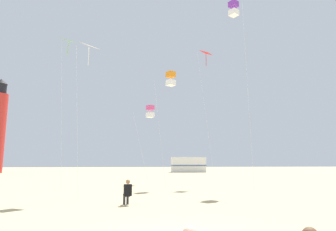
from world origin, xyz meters
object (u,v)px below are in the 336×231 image
(kite_diamond_scarlet, at_px, (206,59))
(kite_box_rainbow, at_px, (150,112))
(kite_box_orange, at_px, (171,79))
(kite_diamond_white, at_px, (88,51))
(kite_diamond_lime, at_px, (68,47))
(kite_flyer_standing, at_px, (127,191))
(kite_box_violet, at_px, (234,9))
(rv_van_white, at_px, (188,165))

(kite_diamond_scarlet, bearing_deg, kite_box_rainbow, 145.98)
(kite_box_orange, bearing_deg, kite_box_rainbow, 105.88)
(kite_diamond_white, height_order, kite_diamond_lime, kite_diamond_lime)
(kite_flyer_standing, bearing_deg, kite_box_violet, -154.83)
(kite_flyer_standing, height_order, kite_diamond_white, kite_diamond_white)
(kite_diamond_scarlet, bearing_deg, kite_diamond_lime, -173.67)
(kite_box_orange, bearing_deg, kite_box_violet, -26.20)
(kite_box_violet, relative_size, rv_van_white, 2.18)
(kite_flyer_standing, bearing_deg, kite_box_orange, -123.85)
(kite_diamond_white, bearing_deg, kite_box_violet, 19.78)
(kite_box_orange, bearing_deg, kite_diamond_white, -133.14)
(kite_box_orange, bearing_deg, kite_flyer_standing, -109.97)
(kite_diamond_scarlet, xyz_separation_m, kite_box_orange, (-3.36, -1.59, -2.45))
(kite_box_violet, bearing_deg, kite_diamond_lime, 168.64)
(rv_van_white, bearing_deg, kite_box_violet, -91.65)
(kite_flyer_standing, relative_size, kite_box_violet, 0.08)
(kite_diamond_scarlet, distance_m, kite_box_orange, 4.45)
(kite_diamond_white, bearing_deg, kite_diamond_scarlet, 40.15)
(kite_box_rainbow, bearing_deg, kite_diamond_scarlet, -34.02)
(kite_flyer_standing, xyz_separation_m, kite_box_orange, (3.12, 8.58, 7.95))
(kite_diamond_lime, distance_m, kite_box_rainbow, 9.27)
(kite_flyer_standing, xyz_separation_m, kite_diamond_scarlet, (6.48, 10.17, 10.39))
(kite_box_rainbow, xyz_separation_m, kite_box_orange, (1.36, -4.78, 1.88))
(kite_flyer_standing, distance_m, kite_diamond_scarlet, 15.92)
(kite_box_orange, distance_m, rv_van_white, 33.54)
(kite_box_violet, height_order, kite_diamond_scarlet, kite_box_violet)
(kite_diamond_scarlet, xyz_separation_m, kite_diamond_lime, (-11.59, -1.29, 0.00))
(kite_diamond_lime, bearing_deg, kite_flyer_standing, -60.10)
(kite_box_violet, bearing_deg, rv_van_white, 85.38)
(kite_box_rainbow, relative_size, kite_box_orange, 0.79)
(kite_box_violet, relative_size, kite_diamond_scarlet, 1.21)
(kite_box_orange, height_order, rv_van_white, kite_box_orange)
(kite_diamond_white, height_order, kite_box_rainbow, kite_diamond_white)
(rv_van_white, bearing_deg, kite_diamond_white, -105.97)
(kite_box_violet, bearing_deg, kite_box_rainbow, 130.37)
(kite_diamond_white, distance_m, kite_diamond_scarlet, 12.02)
(rv_van_white, bearing_deg, kite_box_orange, -100.10)
(kite_box_violet, distance_m, kite_box_orange, 7.26)
(kite_box_violet, xyz_separation_m, rv_van_white, (2.76, 34.20, -12.27))
(kite_diamond_lime, distance_m, kite_box_orange, 8.59)
(kite_box_violet, xyz_separation_m, kite_diamond_lime, (-12.87, 2.59, -2.65))
(kite_diamond_scarlet, bearing_deg, kite_box_orange, -154.72)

